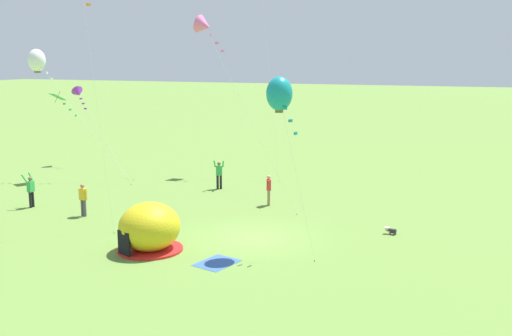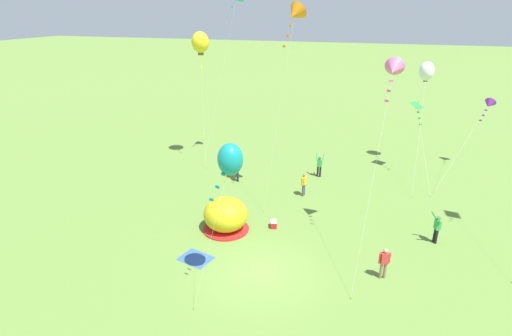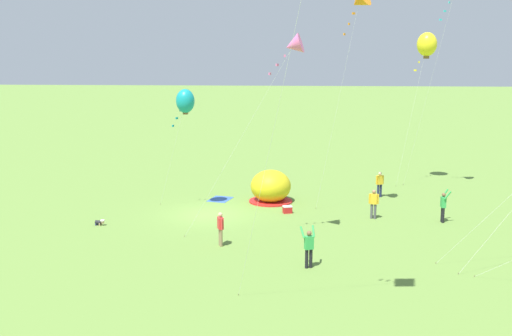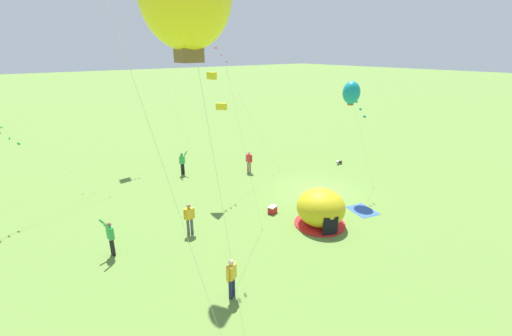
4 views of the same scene
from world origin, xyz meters
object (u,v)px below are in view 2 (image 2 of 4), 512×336
Objects in this scene: person_strolling at (437,227)px; kite_purple at (489,104)px; cooler_box at (274,224)px; person_near_tent at (238,170)px; kite_pink at (393,70)px; kite_green at (418,108)px; kite_teal at (230,160)px; kite_white at (427,71)px; person_center_field at (304,183)px; person_arms_raised at (319,165)px; popup_tent at (226,215)px; kite_yellow at (200,42)px; kite_orange at (295,14)px; person_far_back at (384,262)px.

kite_purple is (4.44, 13.82, 4.44)m from person_strolling.
person_near_tent reaches higher than cooler_box.
kite_pink is at bearing 3.31° from cooler_box.
kite_green is (-5.53, -2.84, -0.09)m from kite_purple.
kite_teal is at bearing -133.87° from kite_pink.
kite_white is at bearing 78.57° from kite_green.
cooler_box is at bearing -52.82° from person_near_tent.
person_center_field is 13.99m from kite_white.
person_strolling is (8.00, -7.68, 0.00)m from person_arms_raised.
popup_tent is at bearing -135.62° from kite_purple.
kite_white is at bearing 31.91° from person_near_tent.
popup_tent is 1.63× the size of person_center_field.
person_arms_raised reaches higher than cooler_box.
kite_yellow is 1.84× the size of kite_green.
kite_yellow is at bearing 155.18° from person_center_field.
kite_teal is at bearing -113.80° from kite_white.
person_arms_raised is at bearing 136.18° from person_strolling.
popup_tent is at bearing -59.99° from kite_yellow.
kite_orange is (4.61, -2.14, 11.36)m from person_near_tent.
kite_teal is at bearing -115.12° from kite_green.
person_strolling reaches higher than person_near_tent.
person_arms_raised is at bearing -154.41° from kite_green.
kite_purple is at bearing 26.02° from person_near_tent.
kite_orange is 1.50× the size of kite_white.
person_arms_raised is 8.81m from kite_green.
person_strolling is (8.49, -3.83, 0.03)m from person_center_field.
kite_teal is 1.24× the size of kite_green.
kite_green is (10.97, 13.31, 4.36)m from popup_tent.
kite_white is (8.65, 10.40, -4.40)m from kite_orange.
cooler_box is at bearing -172.81° from person_strolling.
kite_pink reaches higher than kite_purple.
cooler_box is 0.05× the size of kite_orange.
kite_yellow is at bearing 118.61° from kite_teal.
kite_orange reaches higher than popup_tent.
kite_pink is (4.55, -8.51, 8.82)m from person_arms_raised.
kite_yellow is (-22.66, -5.49, 4.65)m from kite_purple.
kite_yellow reaches higher than kite_green.
cooler_box is at bearing 154.19° from person_far_back.
person_arms_raised reaches higher than person_near_tent.
kite_pink is 1.20× the size of kite_white.
kite_yellow is 18.16m from kite_teal.
cooler_box is at bearing -98.64° from person_arms_raised.
kite_teal is (-6.23, -6.49, -3.16)m from kite_pink.
person_center_field is 0.29× the size of kite_green.
popup_tent is 7.12m from person_center_field.
kite_pink is at bearing -31.18° from kite_orange.
person_strolling is 0.15× the size of kite_orange.
popup_tent is at bearing -170.21° from kite_pink.
person_strolling is 14.91m from kite_orange.
popup_tent is at bearing -157.13° from cooler_box.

